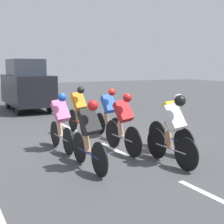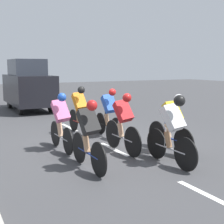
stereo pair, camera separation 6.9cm
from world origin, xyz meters
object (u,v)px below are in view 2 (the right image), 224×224
at_px(cyclist_pink, 61,121).
at_px(cyclist_black, 88,134).
at_px(cyclist_white, 172,128).
at_px(cyclist_red, 123,122).
at_px(cyclist_orange, 79,109).
at_px(cyclist_yellow, 172,122).
at_px(cyclist_blue, 109,112).
at_px(support_car, 28,85).

bearing_deg(cyclist_pink, cyclist_black, 90.27).
bearing_deg(cyclist_white, cyclist_red, -71.98).
distance_m(cyclist_pink, cyclist_red, 1.51).
relative_size(cyclist_red, cyclist_white, 1.01).
distance_m(cyclist_orange, cyclist_white, 3.75).
distance_m(cyclist_black, cyclist_red, 1.45).
bearing_deg(cyclist_yellow, cyclist_blue, -74.90).
bearing_deg(cyclist_blue, cyclist_black, 54.45).
bearing_deg(cyclist_orange, cyclist_pink, 54.10).
bearing_deg(support_car, cyclist_yellow, 98.17).
bearing_deg(cyclist_blue, cyclist_orange, -53.85).
xyz_separation_m(cyclist_black, cyclist_blue, (-1.69, -2.37, 0.00)).
distance_m(cyclist_orange, cyclist_blue, 1.00).
height_order(cyclist_yellow, cyclist_orange, cyclist_orange).
xyz_separation_m(cyclist_black, cyclist_red, (-1.23, -0.77, -0.00)).
bearing_deg(cyclist_black, support_car, -96.16).
bearing_deg(cyclist_yellow, cyclist_white, 51.79).
distance_m(cyclist_yellow, cyclist_blue, 2.20).
bearing_deg(cyclist_black, cyclist_white, 162.03).
xyz_separation_m(cyclist_orange, support_car, (0.12, -5.97, 0.40)).
xyz_separation_m(cyclist_orange, cyclist_blue, (-0.59, 0.81, -0.02)).
distance_m(cyclist_blue, support_car, 6.83).
bearing_deg(support_car, cyclist_red, 91.66).
relative_size(cyclist_black, cyclist_orange, 0.99).
distance_m(cyclist_yellow, cyclist_pink, 2.67).
relative_size(cyclist_yellow, cyclist_orange, 1.02).
bearing_deg(cyclist_red, cyclist_orange, -87.00).
bearing_deg(cyclist_pink, cyclist_white, 127.39).
height_order(cyclist_red, cyclist_blue, cyclist_red).
height_order(cyclist_pink, cyclist_red, cyclist_red).
bearing_deg(cyclist_yellow, cyclist_black, 6.06).
height_order(cyclist_red, cyclist_white, cyclist_white).
xyz_separation_m(cyclist_red, cyclist_blue, (-0.46, -1.60, 0.00)).
distance_m(cyclist_yellow, cyclist_white, 0.99).
relative_size(cyclist_yellow, support_car, 0.44).
bearing_deg(cyclist_blue, cyclist_white, 89.25).
bearing_deg(cyclist_orange, cyclist_white, 98.44).
xyz_separation_m(cyclist_yellow, cyclist_blue, (0.57, -2.13, 0.01)).
relative_size(cyclist_blue, support_car, 0.43).
height_order(cyclist_yellow, cyclist_pink, cyclist_pink).
height_order(cyclist_orange, cyclist_white, cyclist_white).
distance_m(cyclist_red, cyclist_white, 1.37).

